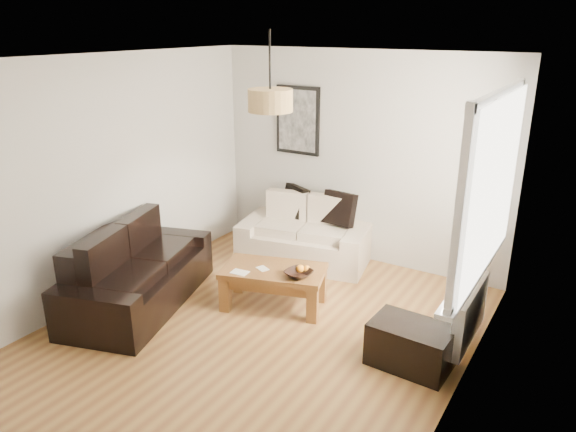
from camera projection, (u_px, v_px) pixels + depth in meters
The scene contains 21 objects.
floor at pixel (256, 334), 5.30m from camera, with size 4.50×4.50×0.00m, color brown.
ceiling at pixel (250, 59), 4.43m from camera, with size 3.80×4.50×0.00m, color white, non-canonical shape.
wall_back at pixel (358, 159), 6.67m from camera, with size 3.80×0.04×2.60m, color silver, non-canonical shape.
wall_front at pixel (24, 318), 3.06m from camera, with size 3.80×0.04×2.60m, color silver, non-canonical shape.
wall_left at pixel (108, 179), 5.81m from camera, with size 0.04×4.50×2.60m, color silver, non-canonical shape.
wall_right at pixel (467, 253), 3.93m from camera, with size 0.04×4.50×2.60m, color silver, non-canonical shape.
window_bay at pixel (491, 186), 4.49m from camera, with size 0.14×1.90×1.60m, color white, non-canonical shape.
radiator at pixel (470, 314), 4.92m from camera, with size 0.10×0.90×0.52m, color white.
poster at pixel (298, 120), 6.93m from camera, with size 0.62×0.04×0.87m, color black, non-canonical shape.
pendant_shade at pixel (270, 100), 4.80m from camera, with size 0.40×0.40×0.20m, color tan.
loveseat_cream at pixel (305, 231), 6.84m from camera, with size 1.59×0.87×0.79m, color beige, non-canonical shape.
sofa_leather at pixel (138, 269), 5.77m from camera, with size 1.88×0.91×0.81m, color black, non-canonical shape.
coffee_table at pixel (274, 287), 5.78m from camera, with size 1.07×0.59×0.44m, color brown, non-canonical shape.
ottoman at pixel (411, 345), 4.77m from camera, with size 0.70×0.45×0.40m, color black.
cushion_left at pixel (295, 201), 7.01m from camera, with size 0.39×0.12×0.39m, color black.
cushion_right at pixel (339, 209), 6.70m from camera, with size 0.41×0.13×0.41m, color black.
fruit_bowl at pixel (299, 274), 5.50m from camera, with size 0.27×0.27×0.07m, color black.
orange_a at pixel (301, 268), 5.62m from camera, with size 0.07×0.07×0.07m, color orange.
orange_b at pixel (307, 269), 5.59m from camera, with size 0.08×0.08×0.08m, color orange.
orange_c at pixel (300, 269), 5.60m from camera, with size 0.09×0.09×0.09m, color orange.
papers at pixel (240, 272), 5.61m from camera, with size 0.18×0.12×0.01m, color white.
Camera 1 is at (2.68, -3.76, 2.88)m, focal length 33.79 mm.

